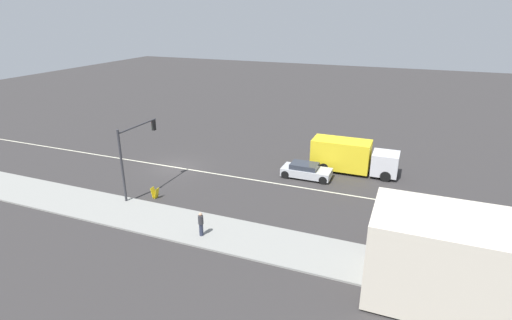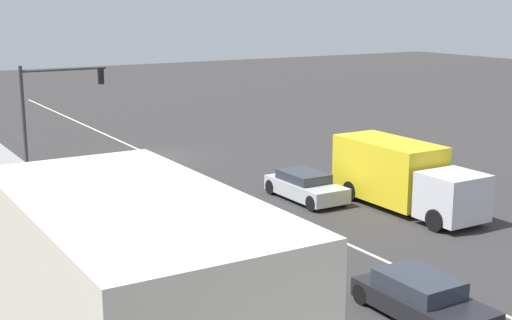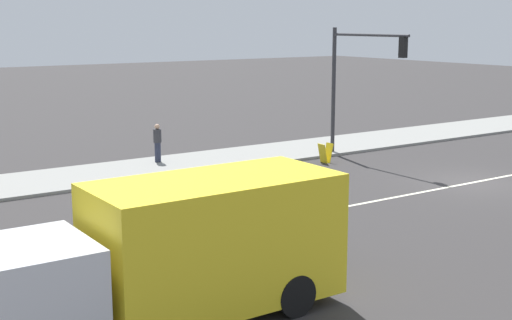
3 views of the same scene
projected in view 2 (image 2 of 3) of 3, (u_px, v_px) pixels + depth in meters
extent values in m
plane|color=#333030|center=(350.00, 245.00, 26.54)|extent=(160.00, 160.00, 0.00)
cube|color=gray|center=(126.00, 299.00, 21.56)|extent=(4.00, 73.00, 0.12)
cube|color=beige|center=(157.00, 158.00, 41.59)|extent=(0.16, 60.00, 0.01)
cube|color=beige|center=(134.00, 293.00, 16.11)|extent=(4.59, 9.43, 4.54)
cube|color=red|center=(236.00, 251.00, 17.34)|extent=(0.70, 7.55, 0.20)
cylinder|color=#333338|center=(24.00, 120.00, 36.65)|extent=(0.18, 0.18, 5.60)
cylinder|color=#333338|center=(64.00, 70.00, 37.25)|extent=(4.50, 0.12, 0.12)
cube|color=black|center=(101.00, 76.00, 38.33)|extent=(0.28, 0.24, 0.84)
sphere|color=red|center=(100.00, 71.00, 38.38)|extent=(0.18, 0.18, 0.18)
sphere|color=gold|center=(100.00, 76.00, 38.44)|extent=(0.18, 0.18, 0.18)
sphere|color=green|center=(100.00, 81.00, 38.50)|extent=(0.18, 0.18, 0.18)
cylinder|color=#282D42|center=(18.00, 207.00, 29.55)|extent=(0.26, 0.26, 0.84)
cylinder|color=#333338|center=(17.00, 191.00, 29.40)|extent=(0.34, 0.34, 0.56)
sphere|color=tan|center=(17.00, 182.00, 29.31)|extent=(0.22, 0.22, 0.22)
cube|color=yellow|center=(63.00, 170.00, 36.70)|extent=(0.45, 0.21, 0.84)
cube|color=yellow|center=(65.00, 171.00, 36.43)|extent=(0.45, 0.21, 0.84)
cube|color=silver|center=(453.00, 197.00, 28.60)|extent=(2.28, 2.20, 1.90)
cube|color=yellow|center=(389.00, 169.00, 31.75)|extent=(2.40, 5.10, 2.60)
cylinder|color=black|center=(474.00, 212.00, 29.15)|extent=(0.28, 0.90, 0.90)
cylinder|color=black|center=(436.00, 220.00, 28.06)|extent=(0.28, 0.90, 0.90)
cylinder|color=black|center=(387.00, 185.00, 33.58)|extent=(0.28, 0.90, 0.90)
cylinder|color=black|center=(351.00, 191.00, 32.49)|extent=(0.28, 0.90, 0.90)
cube|color=black|center=(423.00, 304.00, 20.26)|extent=(1.89, 4.19, 0.57)
cube|color=#2D333D|center=(419.00, 284.00, 20.32)|extent=(1.61, 2.30, 0.49)
cylinder|color=black|center=(404.00, 283.00, 22.13)|extent=(0.22, 0.62, 0.62)
cylinder|color=black|center=(362.00, 294.00, 21.27)|extent=(0.22, 0.62, 0.62)
cube|color=#B7BABF|center=(306.00, 189.00, 32.55)|extent=(1.88, 4.23, 0.66)
cube|color=#2D333D|center=(304.00, 176.00, 32.61)|extent=(1.60, 2.32, 0.42)
cylinder|color=black|center=(343.00, 198.00, 31.62)|extent=(0.22, 0.70, 0.70)
cylinder|color=black|center=(312.00, 203.00, 30.77)|extent=(0.22, 0.70, 0.70)
cylinder|color=black|center=(300.00, 182.00, 34.39)|extent=(0.22, 0.70, 0.70)
cylinder|color=black|center=(271.00, 187.00, 33.54)|extent=(0.22, 0.70, 0.70)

